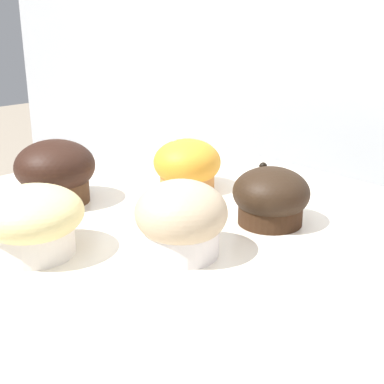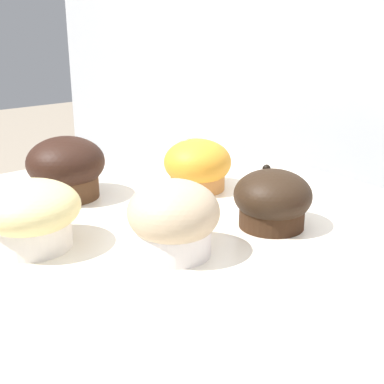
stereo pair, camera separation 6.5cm
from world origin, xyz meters
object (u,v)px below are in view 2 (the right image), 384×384
at_px(muffin_back_right, 66,168).
at_px(muffin_front_left, 197,166).
at_px(muffin_back_left, 30,214).
at_px(muffin_front_center, 272,200).
at_px(muffin_back_center, 174,219).

height_order(muffin_back_right, muffin_front_left, muffin_back_right).
xyz_separation_m(muffin_back_left, muffin_front_left, (-0.05, 0.28, -0.00)).
xyz_separation_m(muffin_front_center, muffin_back_left, (-0.12, -0.26, 0.01)).
distance_m(muffin_back_left, muffin_front_left, 0.28).
xyz_separation_m(muffin_back_right, muffin_back_center, (0.24, 0.01, -0.00)).
relative_size(muffin_back_left, muffin_front_left, 1.13).
relative_size(muffin_front_center, muffin_back_center, 0.95).
bearing_deg(muffin_front_center, muffin_front_left, 173.87).
bearing_deg(muffin_front_left, muffin_front_center, -6.13).
distance_m(muffin_front_left, muffin_back_center, 0.23).
xyz_separation_m(muffin_back_left, muffin_back_right, (-0.13, 0.11, 0.00)).
xyz_separation_m(muffin_front_center, muffin_back_right, (-0.26, -0.15, 0.01)).
bearing_deg(muffin_back_right, muffin_front_left, 63.44).
height_order(muffin_back_left, muffin_back_right, muffin_back_right).
bearing_deg(muffin_back_right, muffin_front_center, 30.64).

